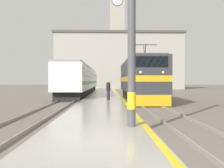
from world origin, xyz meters
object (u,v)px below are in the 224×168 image
Objects in this scene: locomotive_train at (140,80)px; passenger_train at (82,80)px; clock_tower at (117,31)px; person_on_platform at (108,90)px; catenary_mast at (134,11)px.

locomotive_train is 0.45× the size of passenger_train.
passenger_train is 1.02× the size of clock_tower.
locomotive_train is at bearing -89.64° from clock_tower.
passenger_train is 18.72× the size of person_on_platform.
locomotive_train is 4.61m from person_on_platform.
person_on_platform is at bearing 93.75° from catenary_mast.
clock_tower reaches higher than locomotive_train.
locomotive_train is at bearing 82.19° from catenary_mast.
person_on_platform is (-0.84, 12.76, -3.18)m from catenary_mast.
passenger_train is at bearing 102.86° from person_on_platform.
passenger_train is at bearing -100.06° from clock_tower.
clock_tower reaches higher than person_on_platform.
clock_tower reaches higher than catenary_mast.
passenger_train is at bearing 98.90° from catenary_mast.
clock_tower is (2.73, 52.50, 15.00)m from person_on_platform.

